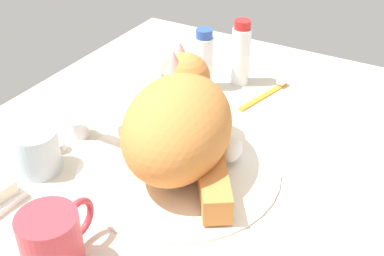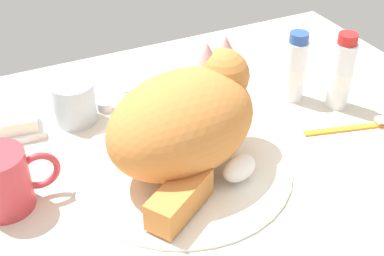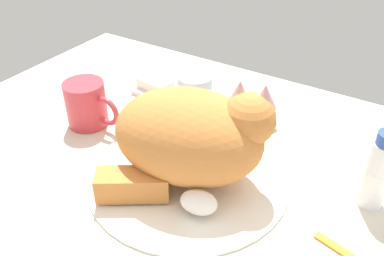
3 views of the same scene
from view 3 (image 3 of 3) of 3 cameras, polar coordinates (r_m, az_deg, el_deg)
The scene contains 9 objects.
ground_plane at distance 70.67cm, azimuth -0.48°, elevation -7.69°, with size 110.00×82.50×3.00cm, color beige.
sink_basin at distance 69.37cm, azimuth -0.49°, elevation -6.49°, with size 33.30×33.30×0.91cm, color white.
faucet at distance 81.77cm, azimuth 6.69°, elevation 2.03°, with size 13.88×11.60×5.33cm.
cat at distance 64.00cm, azimuth 0.13°, elevation -1.15°, with size 27.10×24.59×16.94cm.
coffee_mug at distance 82.59cm, azimuth -14.17°, elevation 3.18°, with size 12.02×7.81×8.98cm.
rinse_cup at distance 86.14cm, azimuth 0.40°, elevation 5.03°, with size 7.25×7.25×7.29cm.
soap_dish at distance 92.87cm, azimuth -5.01°, elevation 5.07°, with size 9.00×6.40×1.20cm, color white.
soap_bar at distance 92.03cm, azimuth -5.06°, elevation 6.02°, with size 7.55×4.48×2.30cm, color silver.
toothpaste_bottle at distance 67.08cm, azimuth 24.16°, elevation -5.60°, with size 4.01×4.01×13.01cm.
Camera 3 is at (28.33, -44.19, 45.82)cm, focal length 38.90 mm.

